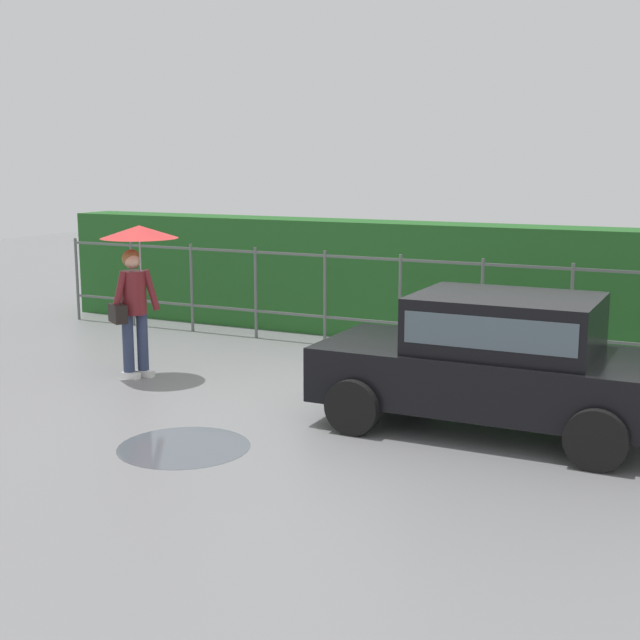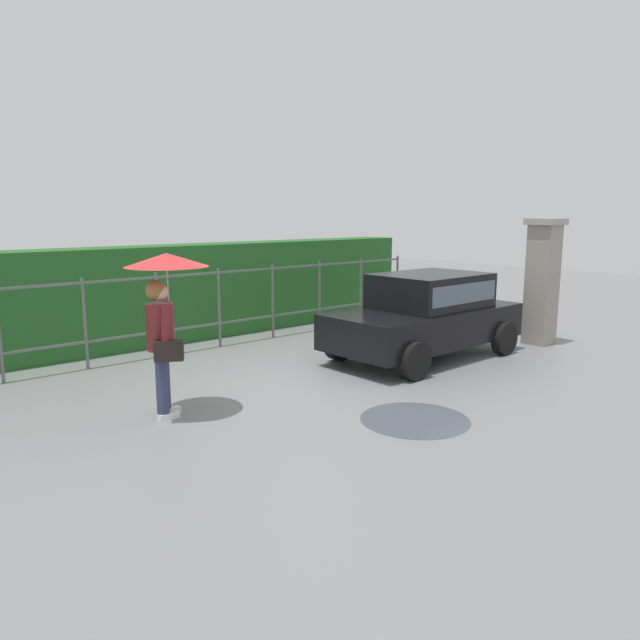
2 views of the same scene
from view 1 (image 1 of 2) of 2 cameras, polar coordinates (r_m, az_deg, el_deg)
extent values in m
plane|color=slate|center=(10.71, -1.65, -5.14)|extent=(40.00, 40.00, 0.00)
cube|color=black|center=(9.54, 11.15, -3.68)|extent=(3.71, 1.67, 0.60)
cube|color=black|center=(9.38, 12.16, -0.21)|extent=(1.91, 1.45, 0.60)
cube|color=#4C5B66|center=(9.38, 12.16, -0.09)|extent=(1.76, 1.47, 0.33)
cylinder|color=black|center=(9.24, 2.18, -5.75)|extent=(0.60, 0.18, 0.60)
cylinder|color=black|center=(10.75, 5.80, -3.47)|extent=(0.60, 0.18, 0.60)
cylinder|color=black|center=(8.59, 17.75, -7.51)|extent=(0.60, 0.18, 0.60)
cylinder|color=black|center=(10.20, 19.14, -4.78)|extent=(0.60, 0.18, 0.60)
cylinder|color=#2D3856|center=(11.93, -11.62, -1.60)|extent=(0.15, 0.15, 0.86)
cylinder|color=#2D3856|center=(11.87, -12.53, -1.70)|extent=(0.15, 0.15, 0.86)
cube|color=white|center=(11.96, -11.45, -3.48)|extent=(0.26, 0.10, 0.08)
cube|color=white|center=(11.90, -12.36, -3.59)|extent=(0.26, 0.10, 0.08)
cylinder|color=maroon|center=(11.77, -12.20, 1.78)|extent=(0.34, 0.34, 0.58)
sphere|color=#DBAD89|center=(11.72, -12.28, 3.86)|extent=(0.22, 0.22, 0.22)
sphere|color=olive|center=(11.75, -12.33, 3.97)|extent=(0.25, 0.25, 0.25)
cylinder|color=maroon|center=(11.77, -11.07, 1.96)|extent=(0.20, 0.24, 0.56)
cylinder|color=maroon|center=(11.63, -13.11, 1.78)|extent=(0.20, 0.24, 0.56)
cylinder|color=#B2B2B7|center=(11.66, -11.74, 3.42)|extent=(0.02, 0.02, 0.77)
cone|color=red|center=(11.61, -11.82, 5.72)|extent=(1.02, 1.02, 0.17)
cube|color=black|center=(11.62, -13.18, 0.43)|extent=(0.37, 0.32, 0.24)
cylinder|color=#59605B|center=(16.42, -15.72, 2.62)|extent=(0.05, 0.05, 1.50)
cylinder|color=#59605B|center=(15.61, -12.27, 2.38)|extent=(0.05, 0.05, 1.50)
cylinder|color=#59605B|center=(14.86, -8.45, 2.11)|extent=(0.05, 0.05, 1.50)
cylinder|color=#59605B|center=(14.19, -4.26, 1.80)|extent=(0.05, 0.05, 1.50)
cylinder|color=#59605B|center=(13.60, 0.32, 1.45)|extent=(0.05, 0.05, 1.50)
cylinder|color=#59605B|center=(13.10, 5.29, 1.06)|extent=(0.05, 0.05, 1.50)
cylinder|color=#59605B|center=(12.71, 10.60, 0.63)|extent=(0.05, 0.05, 1.50)
cylinder|color=#59605B|center=(12.43, 16.19, 0.18)|extent=(0.05, 0.05, 1.50)
cube|color=#59605B|center=(13.24, 2.78, 4.12)|extent=(11.35, 0.03, 0.04)
cube|color=#59605B|center=(13.39, 2.75, -0.01)|extent=(11.35, 0.03, 0.04)
cube|color=#235B23|center=(14.30, 4.52, 2.67)|extent=(12.35, 0.90, 1.90)
cylinder|color=#4C545B|center=(9.03, -8.96, -8.26)|extent=(1.36, 1.36, 0.00)
camera|label=2|loc=(10.77, -50.73, 4.77)|focal=33.29mm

